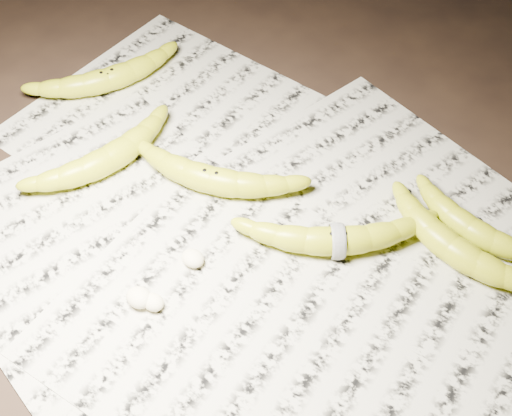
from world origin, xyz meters
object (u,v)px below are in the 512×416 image
Objects in this scene: banana_center at (212,178)px; banana_taped at (337,239)px; banana_upper_b at (471,227)px; banana_upper_a at (452,247)px; banana_left_b at (108,158)px; banana_left_a at (108,78)px.

banana_taped is at bearing -15.16° from banana_center.
banana_upper_b is at bearing 3.46° from banana_center.
banana_upper_a reaches higher than banana_upper_b.
banana_upper_b is (0.33, 0.15, -0.00)m from banana_center.
banana_left_b is 0.52m from banana_upper_b.
banana_left_a is 1.07× the size of banana_upper_a.
banana_center is 0.36m from banana_upper_b.
banana_taped is (0.34, 0.08, -0.00)m from banana_left_b.
banana_upper_b is (0.47, 0.21, -0.00)m from banana_left_b.
banana_taped is 0.15m from banana_upper_a.
banana_upper_b is (0.13, 0.13, -0.00)m from banana_taped.
banana_taped is (0.47, -0.04, 0.00)m from banana_left_a.
banana_taped is 1.14× the size of banana_upper_a.
banana_left_a is at bearing 134.13° from banana_taped.
banana_upper_a is (0.60, 0.04, 0.00)m from banana_left_a.
banana_left_a reaches higher than banana_upper_b.
banana_left_b is 0.90× the size of banana_taped.
banana_center is 0.34m from banana_upper_a.
banana_center is 1.07× the size of banana_upper_a.
banana_center is at bearing -54.73° from banana_left_b.
banana_upper_b is at bearing 4.28° from banana_taped.
banana_left_b reaches higher than banana_upper_b.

